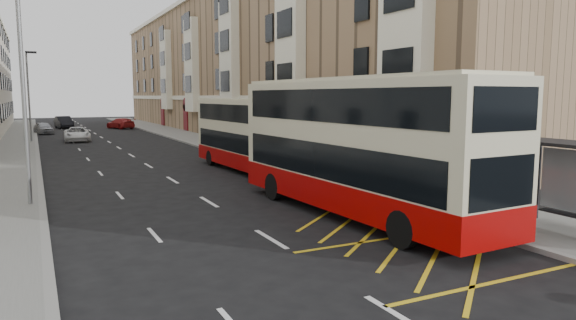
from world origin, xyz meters
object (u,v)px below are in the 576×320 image
street_lamp_far (29,91)px  white_van (77,134)px  double_decker_front (356,147)px  street_lamp_near (24,85)px  car_dark (64,122)px  pedestrian_far (417,186)px  car_silver (43,128)px  car_red (121,123)px  double_decker_rear (248,134)px

street_lamp_far → white_van: 5.49m
double_decker_front → street_lamp_near: bearing=144.9°
double_decker_front → car_dark: 58.71m
street_lamp_far → pedestrian_far: 39.18m
car_dark → car_silver: bearing=-112.3°
pedestrian_far → white_van: 37.98m
double_decker_front → car_red: 54.20m
car_dark → pedestrian_far: bearing=-88.9°
white_van → car_red: bearing=71.8°
street_lamp_far → white_van: street_lamp_far is taller
car_silver → car_red: 10.81m
pedestrian_far → double_decker_rear: bearing=-39.4°
street_lamp_near → street_lamp_far: bearing=90.0°
double_decker_front → car_red: size_ratio=2.61×
street_lamp_near → car_red: 48.86m
pedestrian_far → street_lamp_near: bearing=13.5°
car_red → street_lamp_near: bearing=56.5°
double_decker_front → pedestrian_far: bearing=-8.4°
street_lamp_far → car_silver: size_ratio=2.04×
white_van → car_dark: bearing=92.3°
car_red → street_lamp_far: bearing=38.4°
street_lamp_near → double_decker_front: size_ratio=0.65×
pedestrian_far → car_silver: 50.03m
white_van → car_red: car_red is taller
car_silver → car_red: (9.13, 5.79, 0.01)m
double_decker_front → car_dark: (-6.57, 58.32, -1.68)m
white_van → car_red: 18.71m
car_silver → car_dark: (2.59, 9.94, 0.12)m
street_lamp_far → car_red: 20.77m
street_lamp_far → double_decker_front: (10.30, -36.56, -2.17)m
car_dark → street_lamp_far: bearing=-107.5°
street_lamp_near → white_van: (3.79, 30.05, -3.97)m
pedestrian_far → car_red: 54.49m
double_decker_front → car_silver: 49.27m
street_lamp_far → car_silver: bearing=84.4°
car_silver → car_dark: 10.27m
white_van → car_silver: size_ratio=1.22×
street_lamp_far → car_dark: bearing=80.3°
double_decker_rear → street_lamp_far: bearing=111.7°
pedestrian_far → car_red: size_ratio=0.33×
street_lamp_far → double_decker_rear: street_lamp_far is taller
car_red → car_silver: bearing=11.1°
double_decker_rear → pedestrian_far: (1.92, -12.00, -1.16)m
double_decker_rear → car_dark: 47.15m
double_decker_rear → car_dark: size_ratio=2.16×
pedestrian_far → white_van: pedestrian_far is taller
double_decker_rear → pedestrian_far: 12.21m
car_dark → street_lamp_near: bearing=-101.9°
double_decker_front → double_decker_rear: bearing=84.2°
double_decker_rear → car_dark: (-7.21, 46.58, -1.29)m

